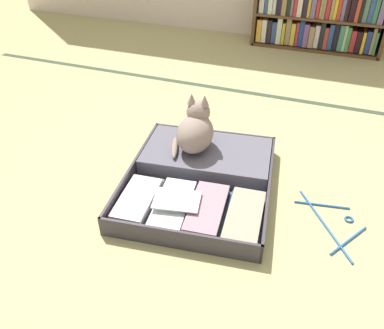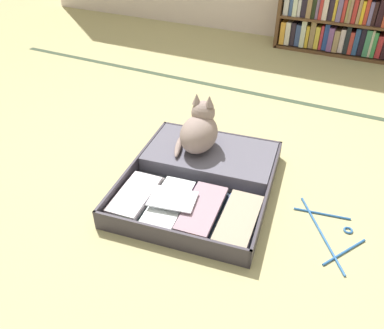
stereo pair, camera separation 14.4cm
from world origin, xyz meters
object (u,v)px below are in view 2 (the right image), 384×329
(bookshelf, at_px, (348,6))
(clothes_hanger, at_px, (330,232))
(open_suitcase, at_px, (202,176))
(black_cat, at_px, (200,130))

(bookshelf, bearing_deg, clothes_hanger, -81.69)
(clothes_hanger, bearing_deg, open_suitcase, 173.91)
(bookshelf, distance_m, clothes_hanger, 2.37)
(black_cat, bearing_deg, bookshelf, 79.53)
(open_suitcase, xyz_separation_m, clothes_hanger, (0.64, -0.07, -0.04))
(bookshelf, height_order, black_cat, bookshelf)
(open_suitcase, bearing_deg, clothes_hanger, -6.09)
(open_suitcase, distance_m, clothes_hanger, 0.64)
(open_suitcase, distance_m, black_cat, 0.24)
(open_suitcase, relative_size, clothes_hanger, 2.32)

